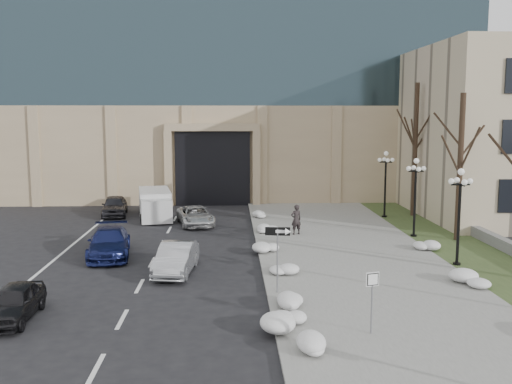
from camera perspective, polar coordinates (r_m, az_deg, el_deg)
sidewalk at (r=29.34m, az=9.53°, el=-6.60°), size 9.00×40.00×0.12m
curb at (r=28.74m, az=0.66°, el=-6.77°), size 0.30×40.00×0.14m
grass_strip at (r=31.35m, az=21.29°, el=-6.12°), size 4.00×40.00×0.10m
stone_wall at (r=33.88m, az=23.06°, el=-4.68°), size 0.50×30.00×0.70m
car_a at (r=22.38m, az=-23.13°, el=-10.13°), size 1.57×3.77×1.28m
car_b at (r=26.68m, az=-7.99°, el=-6.59°), size 1.92×4.40×1.41m
car_c at (r=30.45m, az=-14.47°, el=-4.92°), size 2.75×5.28×1.46m
car_d at (r=38.04m, az=-6.07°, el=-2.38°), size 2.99×4.82×1.24m
car_e at (r=42.63m, az=-13.95°, el=-1.34°), size 2.22×4.43×1.45m
pedestrian at (r=34.37m, az=4.03°, el=-2.76°), size 0.77×0.63×1.81m
box_truck at (r=41.12m, az=-10.06°, el=-1.26°), size 3.10×6.35×1.93m
one_way_sign at (r=22.88m, az=2.60°, el=-4.75°), size 1.05×0.32×2.81m
keep_sign at (r=19.21m, az=11.55°, el=-9.54°), size 0.46×0.17×2.19m
snow_clump_b at (r=18.05m, az=4.61°, el=-14.99°), size 1.10×1.60×0.36m
snow_clump_c at (r=21.97m, az=2.79°, el=-10.76°), size 1.10×1.60×0.36m
snow_clump_d at (r=26.04m, az=2.57°, el=-7.80°), size 1.10×1.60×0.36m
snow_clump_e at (r=30.48m, az=1.09°, el=-5.49°), size 1.10×1.60×0.36m
snow_clump_f at (r=34.75m, az=1.22°, el=-3.85°), size 1.10×1.60×0.36m
snow_clump_g at (r=39.83m, az=0.64°, el=-2.35°), size 1.10×1.60×0.36m
snow_clump_i at (r=26.09m, az=20.67°, el=-8.27°), size 1.10×1.60×0.36m
snow_clump_j at (r=31.63m, az=16.59°, el=-5.32°), size 1.10×1.60×0.36m
snow_clump_k at (r=19.89m, az=3.18°, el=-12.78°), size 1.10×1.60×0.36m
lamppost_b at (r=28.76m, az=19.69°, el=-1.11°), size 1.18×1.18×4.76m
lamppost_c at (r=34.80m, az=15.66°, el=0.51°), size 1.18×1.18×4.76m
lamppost_d at (r=40.98m, az=12.83°, el=1.65°), size 1.18×1.18×4.76m
tree_mid at (r=34.42m, az=19.82°, el=4.33°), size 3.20×3.20×8.50m
tree_far at (r=41.90m, az=15.69°, el=5.91°), size 3.20×3.20×9.50m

